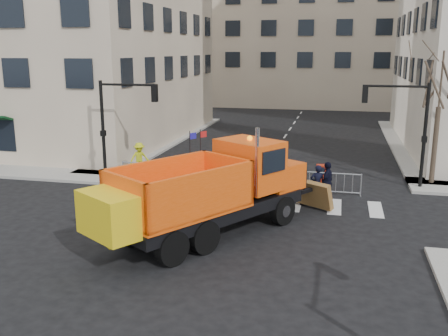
% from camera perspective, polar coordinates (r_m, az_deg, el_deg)
% --- Properties ---
extents(ground, '(120.00, 120.00, 0.00)m').
position_cam_1_polar(ground, '(18.66, -1.25, -8.56)').
color(ground, black).
rests_on(ground, ground).
extents(sidewalk_back, '(64.00, 5.00, 0.15)m').
position_cam_1_polar(sidewalk_back, '(26.53, 3.32, -1.70)').
color(sidewalk_back, gray).
rests_on(sidewalk_back, ground).
extents(building_far, '(30.00, 18.00, 24.00)m').
position_cam_1_polar(building_far, '(69.07, 10.00, 17.37)').
color(building_far, tan).
rests_on(building_far, ground).
extents(traffic_light_left, '(0.18, 0.18, 5.40)m').
position_cam_1_polar(traffic_light_left, '(27.54, -13.65, 4.09)').
color(traffic_light_left, black).
rests_on(traffic_light_left, ground).
extents(traffic_light_right, '(0.18, 0.18, 5.40)m').
position_cam_1_polar(traffic_light_right, '(26.92, 21.93, 3.28)').
color(traffic_light_right, black).
rests_on(traffic_light_right, ground).
extents(crowd_barriers, '(12.60, 0.60, 1.10)m').
position_cam_1_polar(crowd_barriers, '(25.69, 1.34, -1.09)').
color(crowd_barriers, '#9EA0A5').
rests_on(crowd_barriers, ground).
extents(street_tree, '(3.00, 3.00, 7.50)m').
position_cam_1_polar(street_tree, '(27.87, 23.25, 5.67)').
color(street_tree, '#382B21').
rests_on(street_tree, ground).
extents(plow_truck, '(8.19, 10.55, 4.16)m').
position_cam_1_polar(plow_truck, '(18.72, -1.98, -2.50)').
color(plow_truck, black).
rests_on(plow_truck, ground).
extents(cop_a, '(0.73, 0.56, 1.81)m').
position_cam_1_polar(cop_a, '(23.47, 10.62, -1.83)').
color(cop_a, black).
rests_on(cop_a, ground).
extents(cop_b, '(0.98, 0.91, 1.61)m').
position_cam_1_polar(cop_b, '(23.34, 8.48, -2.08)').
color(cop_b, black).
rests_on(cop_b, ground).
extents(cop_c, '(0.78, 1.24, 1.97)m').
position_cam_1_polar(cop_c, '(23.54, 11.71, -1.63)').
color(cop_c, black).
rests_on(cop_c, ground).
extents(worker, '(1.28, 1.23, 1.75)m').
position_cam_1_polar(worker, '(28.47, -9.64, 1.14)').
color(worker, '#BEC417').
rests_on(worker, sidewalk_back).
extents(newspaper_box, '(0.53, 0.50, 1.10)m').
position_cam_1_polar(newspaper_box, '(26.02, 11.01, -0.81)').
color(newspaper_box, '#B0240D').
rests_on(newspaper_box, sidewalk_back).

